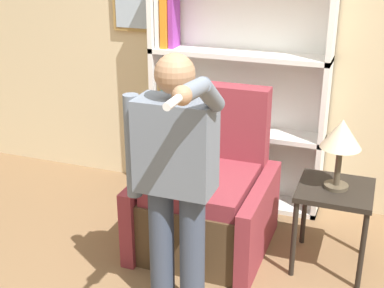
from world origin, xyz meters
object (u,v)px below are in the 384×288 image
object	(u,v)px
armchair	(207,199)
table_lamp	(341,137)
person_standing	(175,175)
side_table	(334,200)
bookcase	(224,94)

from	to	relation	value
armchair	table_lamp	bearing A→B (deg)	0.81
armchair	table_lamp	world-z (taller)	armchair
person_standing	table_lamp	world-z (taller)	person_standing
side_table	armchair	bearing A→B (deg)	-179.19
armchair	person_standing	xyz separation A→B (m)	(0.08, -0.82, 0.56)
side_table	table_lamp	bearing A→B (deg)	0.00
table_lamp	armchair	bearing A→B (deg)	-179.19
side_table	table_lamp	world-z (taller)	table_lamp
bookcase	side_table	bearing A→B (deg)	-36.15
bookcase	side_table	xyz separation A→B (m)	(1.02, -0.75, -0.43)
bookcase	person_standing	xyz separation A→B (m)	(0.20, -1.57, -0.02)
bookcase	side_table	distance (m)	1.34
bookcase	person_standing	bearing A→B (deg)	-82.78
bookcase	table_lamp	size ratio (longest dim) A/B	3.99
person_standing	table_lamp	bearing A→B (deg)	45.25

